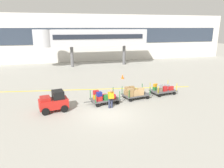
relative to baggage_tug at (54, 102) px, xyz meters
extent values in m
plane|color=#9E9B91|center=(3.83, -1.50, -0.75)|extent=(120.00, 120.00, 0.00)
cube|color=yellow|center=(4.14, 4.95, -0.75)|extent=(19.76, 3.39, 0.01)
cube|color=silver|center=(3.83, 24.50, 3.49)|extent=(61.37, 2.40, 8.49)
cube|color=#2D3847|center=(3.83, 23.25, 3.92)|extent=(58.31, 0.12, 2.80)
cube|color=#B7B7BC|center=(7.25, 18.50, 3.80)|extent=(15.86, 2.20, 2.60)
cylinder|color=#B7B7BC|center=(-1.28, 18.50, 3.80)|extent=(3.00, 3.00, 2.60)
cube|color=#1E232D|center=(7.25, 17.36, 4.00)|extent=(14.27, 0.08, 0.70)
cylinder|color=#59595B|center=(2.89, 18.50, 0.88)|extent=(0.50, 0.50, 3.26)
cylinder|color=#59595B|center=(11.61, 18.50, 0.88)|extent=(0.50, 0.50, 3.26)
cube|color=red|center=(-0.03, -0.01, -0.12)|extent=(2.25, 1.43, 0.70)
cube|color=black|center=(0.33, 0.06, 0.53)|extent=(0.95, 1.11, 0.60)
cube|color=#A51B16|center=(-0.60, -0.10, 0.35)|extent=(0.84, 1.04, 0.24)
cylinder|color=black|center=(-0.79, 0.40, -0.47)|extent=(0.58, 0.27, 0.56)
cylinder|color=black|center=(-0.62, -0.63, -0.47)|extent=(0.58, 0.27, 0.56)
cylinder|color=black|center=(0.55, 0.62, -0.47)|extent=(0.58, 0.27, 0.56)
cylinder|color=black|center=(0.73, -0.41, -0.47)|extent=(0.58, 0.27, 0.56)
cube|color=#4C4C4F|center=(4.11, 0.69, -0.39)|extent=(2.50, 1.76, 0.08)
cylinder|color=#237033|center=(2.96, 1.15, 0.00)|extent=(0.06, 0.06, 0.70)
cylinder|color=#237033|center=(3.17, -0.12, 0.00)|extent=(0.06, 0.06, 0.70)
cylinder|color=#237033|center=(5.05, 1.50, 0.00)|extent=(0.06, 0.06, 0.70)
cylinder|color=#237033|center=(5.26, 0.23, 0.00)|extent=(0.06, 0.06, 0.70)
cylinder|color=black|center=(3.16, 1.13, -0.59)|extent=(0.33, 0.15, 0.32)
cylinder|color=black|center=(3.36, -0.04, -0.59)|extent=(0.33, 0.15, 0.32)
cylinder|color=black|center=(4.86, 1.42, -0.59)|extent=(0.33, 0.15, 0.32)
cylinder|color=black|center=(5.06, 0.24, -0.59)|extent=(0.33, 0.15, 0.32)
cylinder|color=#333333|center=(2.63, 0.44, -0.41)|extent=(0.70, 0.16, 0.05)
cube|color=orange|center=(3.39, 0.86, -0.16)|extent=(0.50, 0.29, 0.38)
cube|color=red|center=(3.55, 0.29, -0.15)|extent=(0.49, 0.34, 0.41)
cube|color=red|center=(4.09, 1.00, -0.21)|extent=(0.62, 0.43, 0.28)
cube|color=#236B2D|center=(4.17, 0.36, -0.13)|extent=(0.53, 0.37, 0.44)
cube|color=orange|center=(4.73, 1.10, -0.15)|extent=(0.51, 0.35, 0.41)
cube|color=red|center=(4.76, 0.50, -0.17)|extent=(0.44, 0.34, 0.37)
cube|color=red|center=(3.39, 0.86, 0.20)|extent=(0.49, 0.31, 0.34)
cube|color=navy|center=(3.55, 0.29, 0.22)|extent=(0.47, 0.41, 0.34)
cube|color=#4C4C4F|center=(7.07, 1.18, -0.39)|extent=(2.50, 1.76, 0.08)
cylinder|color=#237033|center=(5.92, 1.64, 0.00)|extent=(0.06, 0.06, 0.70)
cylinder|color=#237033|center=(6.13, 0.37, 0.00)|extent=(0.06, 0.06, 0.70)
cylinder|color=#237033|center=(8.00, 1.99, 0.00)|extent=(0.06, 0.06, 0.70)
cylinder|color=#237033|center=(8.22, 0.72, 0.00)|extent=(0.06, 0.06, 0.70)
cylinder|color=black|center=(6.12, 1.63, -0.59)|extent=(0.33, 0.15, 0.32)
cylinder|color=black|center=(6.32, 0.45, -0.59)|extent=(0.33, 0.15, 0.32)
cylinder|color=black|center=(7.82, 1.91, -0.59)|extent=(0.33, 0.15, 0.32)
cylinder|color=black|center=(8.02, 0.74, -0.59)|extent=(0.33, 0.15, 0.32)
cylinder|color=#333333|center=(5.59, 0.94, -0.41)|extent=(0.70, 0.16, 0.05)
cube|color=#9E7A4C|center=(6.27, 1.33, -0.18)|extent=(0.47, 0.47, 0.35)
cube|color=olive|center=(6.38, 0.72, -0.10)|extent=(0.44, 0.44, 0.51)
cube|color=olive|center=(6.79, 1.50, -0.18)|extent=(0.49, 0.52, 0.35)
cube|color=tan|center=(6.87, 0.85, -0.14)|extent=(0.65, 0.59, 0.43)
cube|color=olive|center=(7.27, 1.50, -0.17)|extent=(0.44, 0.42, 0.37)
cube|color=tan|center=(7.40, 0.90, -0.11)|extent=(0.49, 0.41, 0.49)
cube|color=tan|center=(7.72, 1.66, -0.17)|extent=(0.53, 0.48, 0.36)
cube|color=#9E7A4C|center=(6.27, 1.33, 0.17)|extent=(0.40, 0.31, 0.35)
cube|color=#9E7A4C|center=(6.38, 0.72, 0.26)|extent=(0.53, 0.45, 0.21)
cube|color=olive|center=(6.79, 1.50, 0.15)|extent=(0.43, 0.36, 0.31)
cube|color=#4C4C4F|center=(10.03, 1.68, -0.39)|extent=(2.50, 1.76, 0.08)
cylinder|color=gold|center=(8.88, 2.14, 0.00)|extent=(0.06, 0.06, 0.70)
cylinder|color=gold|center=(9.09, 0.87, 0.00)|extent=(0.06, 0.06, 0.70)
cylinder|color=gold|center=(10.96, 2.49, 0.00)|extent=(0.06, 0.06, 0.70)
cylinder|color=gold|center=(11.18, 1.22, 0.00)|extent=(0.06, 0.06, 0.70)
cylinder|color=black|center=(9.08, 2.12, -0.59)|extent=(0.33, 0.15, 0.32)
cylinder|color=black|center=(9.27, 0.95, -0.59)|extent=(0.33, 0.15, 0.32)
cylinder|color=black|center=(10.78, 2.41, -0.59)|extent=(0.33, 0.15, 0.32)
cylinder|color=black|center=(10.98, 1.23, -0.59)|extent=(0.33, 0.15, 0.32)
cylinder|color=#333333|center=(8.55, 1.43, -0.41)|extent=(0.70, 0.16, 0.05)
cube|color=#236B2D|center=(9.34, 1.92, -0.19)|extent=(0.51, 0.43, 0.33)
cube|color=#726651|center=(9.46, 1.27, -0.15)|extent=(0.51, 0.32, 0.40)
cube|color=navy|center=(10.01, 1.99, -0.21)|extent=(0.49, 0.40, 0.29)
cube|color=red|center=(10.03, 1.41, -0.14)|extent=(0.53, 0.43, 0.43)
cube|color=#99999E|center=(10.63, 2.09, -0.16)|extent=(0.44, 0.35, 0.39)
cube|color=red|center=(10.74, 1.48, -0.17)|extent=(0.50, 0.33, 0.37)
cube|color=orange|center=(9.34, 1.92, 0.11)|extent=(0.46, 0.35, 0.28)
cube|color=#99999E|center=(9.46, 1.27, 0.20)|extent=(0.54, 0.45, 0.31)
cylinder|color=#2D334C|center=(4.20, -0.45, -0.34)|extent=(0.16, 0.16, 0.82)
cylinder|color=#2D334C|center=(4.40, -0.44, -0.34)|extent=(0.16, 0.16, 0.82)
cube|color=orange|center=(4.31, -0.55, 0.33)|extent=(0.43, 0.45, 0.61)
sphere|color=#8C6647|center=(4.32, -0.67, 0.70)|extent=(0.22, 0.22, 0.22)
cone|color=#EA590F|center=(0.93, 2.20, -0.48)|extent=(0.36, 0.36, 0.55)
cone|color=#EA590F|center=(8.20, 8.62, -0.48)|extent=(0.36, 0.36, 0.55)
camera|label=1|loc=(0.37, -15.58, 5.44)|focal=33.76mm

